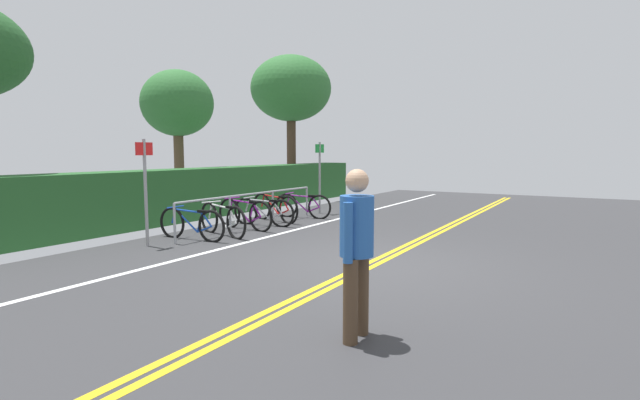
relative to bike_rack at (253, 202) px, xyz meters
The scene contains 17 objects.
ground_plane 4.47m from the bike_rack, 116.45° to the right, with size 28.32×10.09×0.05m, color #353538.
centre_line_yellow_inner 4.54m from the bike_rack, 116.00° to the right, with size 25.49×0.10×0.00m, color gold.
centre_line_yellow_outer 4.40m from the bike_rack, 116.92° to the right, with size 25.49×0.10×0.00m, color gold.
bike_lane_stripe_white 2.33m from the bike_rack, 151.31° to the right, with size 25.49×0.12×0.00m, color white.
bike_rack is the anchor object (origin of this frame).
bicycle_0 1.91m from the bike_rack, behind, with size 0.46×1.72×0.69m.
bicycle_1 1.24m from the bike_rack, behind, with size 0.63×1.73×0.73m.
bicycle_2 0.42m from the bike_rack, behind, with size 0.46×1.74×0.74m.
bicycle_3 0.45m from the bike_rack, ahead, with size 0.46×1.71×0.71m.
bicycle_4 1.11m from the bike_rack, ahead, with size 0.61×1.77×0.74m.
bicycle_5 1.99m from the bike_rack, ahead, with size 0.46×1.66×0.69m.
pedestrian 7.01m from the bike_rack, 133.49° to the right, with size 0.49×0.32×1.62m.
sign_post_near 2.88m from the bike_rack, behind, with size 0.36×0.06×2.01m.
sign_post_far 3.03m from the bike_rack, ahead, with size 0.36×0.08×2.05m.
hedge_backdrop 2.81m from the bike_rack, 57.68° to the left, with size 13.79×0.97×1.33m, color #235626.
tree_mid 5.36m from the bike_rack, 67.44° to the left, with size 2.21×2.21×4.28m.
tree_far_right 8.55m from the bike_rack, 27.17° to the left, with size 3.14×3.14×5.50m.
Camera 1 is at (-6.79, -3.05, 1.78)m, focal length 26.70 mm.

